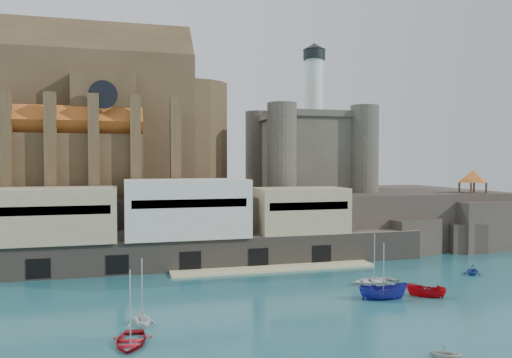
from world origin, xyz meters
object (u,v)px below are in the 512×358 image
object	(u,v)px
boat_0	(131,344)
boat_2	(383,299)
castle_keep	(308,148)
pavilion	(473,178)
church	(93,125)
boat_1	(446,358)

from	to	relation	value
boat_0	boat_2	world-z (taller)	boat_2
castle_keep	boat_2	size ratio (longest dim) A/B	5.19
pavilion	boat_2	distance (m)	43.85
boat_0	church	bearing A→B (deg)	104.75
castle_keep	boat_2	bearing A→B (deg)	-99.29
pavilion	boat_2	size ratio (longest dim) A/B	1.13
castle_keep	boat_1	xyz separation A→B (m)	(-10.48, -57.82, -18.31)
castle_keep	boat_0	bearing A→B (deg)	-125.81
castle_keep	church	bearing A→B (deg)	178.89
church	pavilion	bearing A→B (deg)	-13.48
church	boat_2	bearing A→B (deg)	-51.58
castle_keep	boat_0	world-z (taller)	castle_keep
church	boat_0	world-z (taller)	church
boat_1	boat_2	bearing A→B (deg)	15.91
church	boat_1	size ratio (longest dim) A/B	17.88
castle_keep	boat_2	xyz separation A→B (m)	(-6.77, -41.38, -18.31)
boat_0	boat_2	size ratio (longest dim) A/B	0.97
church	boat_1	distance (m)	69.34
church	castle_keep	size ratio (longest dim) A/B	1.60
church	boat_1	bearing A→B (deg)	-63.10
pavilion	boat_0	xyz separation A→B (m)	(-60.70, -33.13, -12.73)
church	boat_0	distance (m)	54.02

